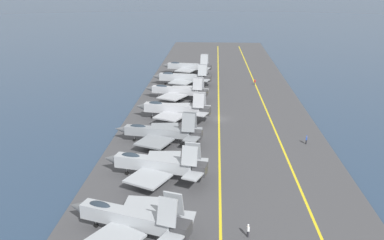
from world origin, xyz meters
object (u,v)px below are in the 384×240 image
object	(u,v)px
parked_jet_second	(156,164)
parked_jet_third	(160,132)
parked_jet_seventh	(188,66)
crew_blue_vest	(306,139)
parked_jet_fourth	(174,109)
parked_jet_sixth	(182,77)
crew_white_vest	(248,230)
parked_jet_nearest	(129,218)
parked_jet_fifth	(177,91)
crew_red_vest	(255,82)

from	to	relation	value
parked_jet_second	parked_jet_third	distance (m)	14.06
parked_jet_seventh	crew_blue_vest	world-z (taller)	parked_jet_seventh
parked_jet_third	parked_jet_fourth	size ratio (longest dim) A/B	1.00
parked_jet_fourth	parked_jet_second	bearing A→B (deg)	179.98
parked_jet_sixth	crew_white_vest	xyz separation A→B (m)	(-71.70, -13.48, -1.40)
parked_jet_nearest	parked_jet_fourth	distance (m)	41.88
parked_jet_second	parked_jet_seventh	world-z (taller)	parked_jet_seventh
parked_jet_fifth	crew_white_vest	size ratio (longest dim) A/B	9.53
parked_jet_nearest	parked_jet_seventh	distance (m)	86.89
crew_blue_vest	parked_jet_fifth	bearing A→B (deg)	43.67
parked_jet_third	parked_jet_sixth	bearing A→B (deg)	-0.83
parked_jet_seventh	parked_jet_fourth	bearing A→B (deg)	-179.87
crew_white_vest	crew_blue_vest	xyz separation A→B (m)	(29.36, -12.80, -0.03)
parked_jet_fifth	crew_red_vest	distance (m)	26.38
parked_jet_third	parked_jet_fourth	bearing A→B (deg)	-5.24
parked_jet_seventh	crew_white_vest	distance (m)	87.33
parked_jet_sixth	parked_jet_seventh	distance (m)	14.65
parked_jet_nearest	parked_jet_sixth	distance (m)	72.24
parked_jet_second	parked_jet_third	bearing A→B (deg)	4.90
parked_jet_second	crew_red_vest	world-z (taller)	parked_jet_second
parked_jet_seventh	parked_jet_third	bearing A→B (deg)	178.91
parked_jet_sixth	crew_red_vest	world-z (taller)	parked_jet_sixth
parked_jet_nearest	parked_jet_sixth	size ratio (longest dim) A/B	0.93
parked_jet_fifth	parked_jet_sixth	size ratio (longest dim) A/B	0.96
parked_jet_second	crew_red_vest	size ratio (longest dim) A/B	9.40
parked_jet_sixth	crew_blue_vest	xyz separation A→B (m)	(-42.34, -26.28, -1.43)
parked_jet_fourth	parked_jet_seventh	size ratio (longest dim) A/B	1.02
parked_jet_fourth	crew_red_vest	distance (m)	37.71
parked_jet_nearest	crew_blue_vest	distance (m)	40.14
parked_jet_seventh	crew_white_vest	size ratio (longest dim) A/B	9.35
crew_blue_vest	crew_white_vest	bearing A→B (deg)	156.45
parked_jet_fourth	crew_white_vest	distance (m)	43.32
parked_jet_sixth	crew_red_vest	xyz separation A→B (m)	(1.49, -20.67, -1.39)
crew_blue_vest	parked_jet_fourth	bearing A→B (deg)	65.05
parked_jet_fourth	crew_blue_vest	distance (m)	28.40
parked_jet_second	parked_jet_fourth	size ratio (longest dim) A/B	0.99
parked_jet_second	crew_red_vest	distance (m)	62.43
parked_jet_fourth	parked_jet_fifth	distance (m)	15.73
parked_jet_fifth	crew_red_vest	bearing A→B (deg)	-52.17
parked_jet_third	parked_jet_fifth	xyz separation A→B (m)	(28.92, -0.50, 0.09)
parked_jet_nearest	crew_blue_vest	bearing A→B (deg)	-41.80
crew_white_vest	crew_red_vest	world-z (taller)	crew_red_vest
parked_jet_sixth	crew_red_vest	size ratio (longest dim) A/B	9.85
parked_jet_third	parked_jet_nearest	bearing A→B (deg)	-179.65
parked_jet_third	crew_white_vest	bearing A→B (deg)	-153.34
parked_jet_third	parked_jet_second	bearing A→B (deg)	-175.10
parked_jet_nearest	crew_blue_vest	xyz separation A→B (m)	(29.90, -26.74, -1.49)
parked_jet_nearest	crew_white_vest	distance (m)	14.03
parked_jet_second	parked_jet_fourth	world-z (taller)	parked_jet_fourth
parked_jet_fourth	crew_blue_vest	bearing A→B (deg)	-114.95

